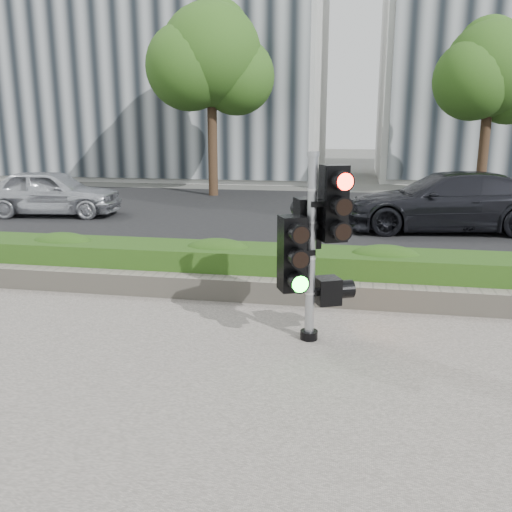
{
  "coord_description": "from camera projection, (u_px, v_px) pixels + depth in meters",
  "views": [
    {
      "loc": [
        1.03,
        -5.91,
        2.65
      ],
      "look_at": [
        -0.19,
        0.6,
        1.05
      ],
      "focal_mm": 38.0,
      "sensor_mm": 36.0,
      "label": 1
    }
  ],
  "objects": [
    {
      "name": "sidewalk",
      "position": [
        205.0,
        486.0,
        4.06
      ],
      "size": [
        16.0,
        11.0,
        0.03
      ],
      "primitive_type": "cube",
      "color": "#9E9389",
      "rests_on": "ground"
    },
    {
      "name": "tree_right",
      "position": [
        490.0,
        73.0,
        19.27
      ],
      "size": [
        4.1,
        3.58,
        6.53
      ],
      "color": "black",
      "rests_on": "ground"
    },
    {
      "name": "hedge",
      "position": [
        290.0,
        270.0,
        8.8
      ],
      "size": [
        12.0,
        1.0,
        0.68
      ],
      "primitive_type": "cube",
      "color": "#437624",
      "rests_on": "sidewalk"
    },
    {
      "name": "traffic_signal",
      "position": [
        313.0,
        238.0,
        6.57
      ],
      "size": [
        0.85,
        0.77,
        2.33
      ],
      "rotation": [
        0.0,
        0.0,
        0.43
      ],
      "color": "black",
      "rests_on": "sidewalk"
    },
    {
      "name": "car_dark",
      "position": [
        446.0,
        202.0,
        13.79
      ],
      "size": [
        5.39,
        2.69,
        1.5
      ],
      "primitive_type": "imported",
      "rotation": [
        0.0,
        0.0,
        -1.46
      ],
      "color": "black",
      "rests_on": "road"
    },
    {
      "name": "car_silver",
      "position": [
        51.0,
        192.0,
        16.17
      ],
      "size": [
        4.25,
        2.16,
        1.39
      ],
      "primitive_type": "imported",
      "rotation": [
        0.0,
        0.0,
        1.7
      ],
      "color": "silver",
      "rests_on": "road"
    },
    {
      "name": "curb",
      "position": [
        294.0,
        278.0,
        9.45
      ],
      "size": [
        60.0,
        0.25,
        0.12
      ],
      "primitive_type": "cube",
      "color": "gray",
      "rests_on": "ground"
    },
    {
      "name": "ground",
      "position": [
        263.0,
        354.0,
        6.45
      ],
      "size": [
        120.0,
        120.0,
        0.0
      ],
      "primitive_type": "plane",
      "color": "#51514C",
      "rests_on": "ground"
    },
    {
      "name": "road",
      "position": [
        321.0,
        218.0,
        16.0
      ],
      "size": [
        60.0,
        13.0,
        0.02
      ],
      "primitive_type": "cube",
      "color": "black",
      "rests_on": "ground"
    },
    {
      "name": "building_left",
      "position": [
        170.0,
        31.0,
        28.29
      ],
      "size": [
        16.0,
        9.0,
        15.0
      ],
      "primitive_type": "cube",
      "color": "#B7B7B2",
      "rests_on": "ground"
    },
    {
      "name": "stone_wall",
      "position": [
        284.0,
        291.0,
        8.22
      ],
      "size": [
        12.0,
        0.32,
        0.34
      ],
      "primitive_type": "cube",
      "color": "gray",
      "rests_on": "sidewalk"
    },
    {
      "name": "tree_left",
      "position": [
        211.0,
        59.0,
        19.99
      ],
      "size": [
        4.61,
        4.03,
        7.34
      ],
      "color": "black",
      "rests_on": "ground"
    }
  ]
}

